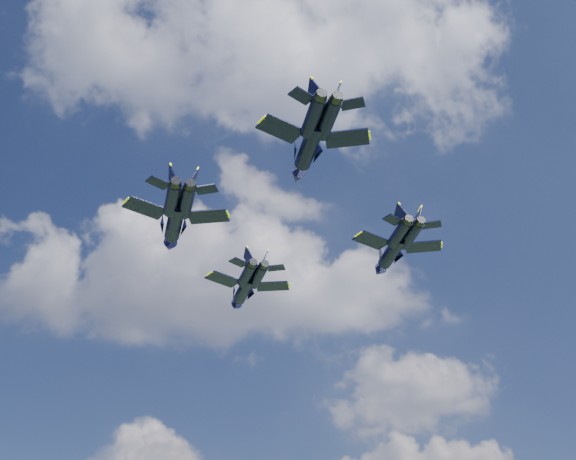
# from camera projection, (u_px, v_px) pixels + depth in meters

# --- Properties ---
(jet_lead) EXTENTS (12.97, 17.76, 4.19)m
(jet_lead) POSITION_uv_depth(u_px,v_px,m) (244.00, 290.00, 114.81)
(jet_lead) COLOR black
(jet_left) EXTENTS (13.65, 18.46, 4.35)m
(jet_left) POSITION_uv_depth(u_px,v_px,m) (174.00, 223.00, 96.80)
(jet_left) COLOR black
(jet_right) EXTENTS (13.00, 17.49, 4.12)m
(jet_right) POSITION_uv_depth(u_px,v_px,m) (391.00, 253.00, 105.23)
(jet_right) COLOR black
(jet_slot) EXTENTS (13.60, 18.26, 4.30)m
(jet_slot) POSITION_uv_depth(u_px,v_px,m) (308.00, 148.00, 87.77)
(jet_slot) COLOR black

